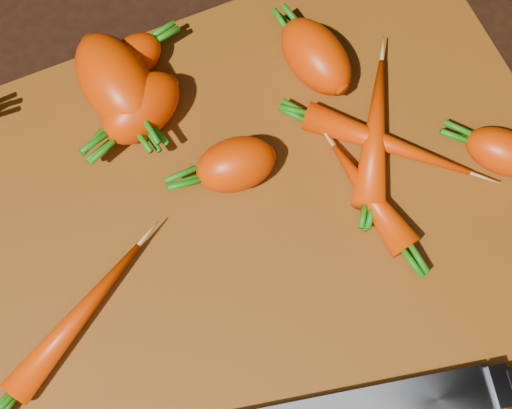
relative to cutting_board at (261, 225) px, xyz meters
name	(u,v)px	position (x,y,z in m)	size (l,w,h in m)	color
ground	(261,230)	(0.00, 0.00, -0.01)	(2.00, 2.00, 0.01)	black
cutting_board	(261,225)	(0.00, 0.00, 0.00)	(0.50, 0.40, 0.01)	brown
carrot_1	(236,165)	(0.00, 0.05, 0.03)	(0.06, 0.04, 0.04)	#EE3800
carrot_2	(116,83)	(-0.06, 0.15, 0.03)	(0.10, 0.06, 0.06)	#EE3800
carrot_3	(316,56)	(0.10, 0.11, 0.03)	(0.08, 0.05, 0.05)	#EE3800
carrot_4	(141,108)	(-0.05, 0.12, 0.03)	(0.07, 0.05, 0.05)	#EE3800
carrot_5	(133,57)	(-0.04, 0.17, 0.02)	(0.05, 0.03, 0.03)	#EE3800
carrot_6	(503,152)	(0.20, -0.03, 0.02)	(0.06, 0.04, 0.04)	#EE3800
carrot_7	(375,131)	(0.11, 0.03, 0.02)	(0.13, 0.03, 0.03)	#EE3800
carrot_8	(387,144)	(0.12, 0.02, 0.02)	(0.14, 0.02, 0.02)	#EE3800
carrot_9	(369,196)	(0.08, -0.02, 0.02)	(0.10, 0.03, 0.03)	#EE3800
carrot_10	(78,317)	(-0.15, -0.02, 0.02)	(0.14, 0.02, 0.02)	#EE3800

